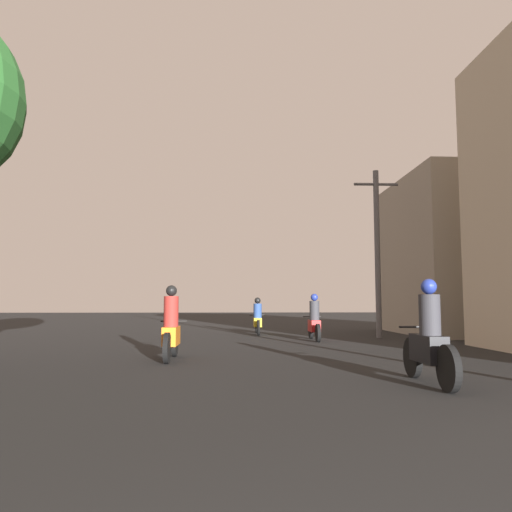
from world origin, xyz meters
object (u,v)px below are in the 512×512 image
object	(u,v)px
motorcycle_orange	(171,330)
motorcycle_yellow	(258,319)
building_right_far	(466,256)
motorcycle_black	(429,342)
motorcycle_red	(314,322)
utility_pole_far	(377,249)

from	to	relation	value
motorcycle_orange	motorcycle_yellow	distance (m)	8.91
motorcycle_orange	building_right_far	xyz separation A→B (m)	(10.74, 8.61, 2.47)
motorcycle_orange	motorcycle_black	bearing A→B (deg)	-41.81
motorcycle_red	building_right_far	size ratio (longest dim) A/B	0.31
utility_pole_far	motorcycle_yellow	bearing A→B (deg)	152.79
motorcycle_orange	motorcycle_yellow	xyz separation A→B (m)	(2.29, 8.61, -0.06)
motorcycle_yellow	utility_pole_far	size ratio (longest dim) A/B	0.34
motorcycle_red	utility_pole_far	bearing A→B (deg)	26.63
building_right_far	motorcycle_orange	bearing A→B (deg)	-141.28
motorcycle_black	utility_pole_far	xyz separation A→B (m)	(2.12, 9.91, 2.52)
motorcycle_red	motorcycle_yellow	bearing A→B (deg)	121.23
utility_pole_far	motorcycle_orange	bearing A→B (deg)	-135.18
motorcycle_orange	utility_pole_far	world-z (taller)	utility_pole_far
motorcycle_yellow	motorcycle_red	bearing A→B (deg)	-68.11
motorcycle_orange	motorcycle_red	world-z (taller)	motorcycle_orange
motorcycle_black	motorcycle_red	xyz separation A→B (m)	(-0.36, 8.84, -0.03)
motorcycle_red	motorcycle_yellow	world-z (taller)	motorcycle_red
motorcycle_red	building_right_far	world-z (taller)	building_right_far
motorcycle_orange	motorcycle_yellow	world-z (taller)	motorcycle_orange
motorcycle_black	utility_pole_far	bearing A→B (deg)	80.84
motorcycle_black	motorcycle_yellow	size ratio (longest dim) A/B	1.01
motorcycle_black	utility_pole_far	world-z (taller)	utility_pole_far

